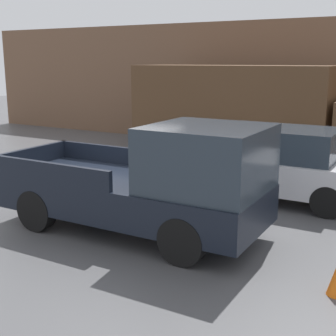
% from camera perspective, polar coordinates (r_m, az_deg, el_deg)
% --- Properties ---
extents(ground_plane, '(60.00, 60.00, 0.00)m').
position_cam_1_polar(ground_plane, '(10.02, -7.38, -6.25)').
color(ground_plane, '#4C4C4F').
extents(building_wall, '(28.00, 0.15, 4.76)m').
position_cam_1_polar(building_wall, '(18.41, 11.64, 9.92)').
color(building_wall, brown).
rests_on(building_wall, ground).
extents(pickup_truck, '(5.23, 2.09, 2.19)m').
position_cam_1_polar(pickup_truck, '(8.79, -1.78, -1.93)').
color(pickup_truck, black).
rests_on(pickup_truck, ground).
extents(car, '(4.86, 2.00, 1.73)m').
position_cam_1_polar(car, '(11.56, 12.76, 0.61)').
color(car, silver).
rests_on(car, ground).
extents(delivery_truck, '(8.67, 2.43, 3.12)m').
position_cam_1_polar(delivery_truck, '(15.81, 10.13, 6.97)').
color(delivery_truck, '#4C331E').
rests_on(delivery_truck, ground).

